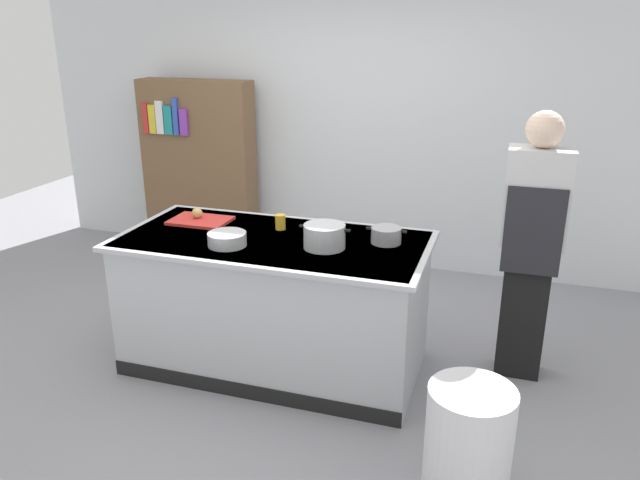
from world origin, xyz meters
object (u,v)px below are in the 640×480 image
Objects in this scene: bookshelf at (199,169)px; mixing_bowl at (227,239)px; onion at (197,213)px; person_chef at (531,242)px; stock_pot at (324,236)px; juice_cup at (280,222)px; sauce_pan at (386,235)px; trash_bin at (468,447)px.

mixing_bowl is at bearing -57.46° from bookshelf.
person_chef reaches higher than onion.
stock_pot is 1.28m from person_chef.
bookshelf is at bearing 132.52° from juice_cup.
stock_pot is 1.26× the size of sauce_pan.
mixing_bowl is at bearing -159.40° from sauce_pan.
trash_bin is (0.64, -1.05, -0.64)m from sauce_pan.
stock_pot is 3.20× the size of juice_cup.
sauce_pan is (0.34, 0.20, -0.02)m from stock_pot.
juice_cup is at bearing -47.48° from bookshelf.
sauce_pan reaches higher than mixing_bowl.
sauce_pan is 1.39m from trash_bin.
trash_bin is (1.56, -0.71, -0.63)m from mixing_bowl.
sauce_pan is (1.34, -0.05, -0.01)m from onion.
mixing_bowl is 1.82m from trash_bin.
onion is 0.04× the size of person_chef.
juice_cup reaches higher than trash_bin.
bookshelf reaches higher than trash_bin.
sauce_pan is 0.98m from mixing_bowl.
bookshelf is (-2.84, 2.71, 0.55)m from trash_bin.
trash_bin is at bearing -38.92° from juice_cup.
bookshelf reaches higher than sauce_pan.
sauce_pan is at bearing -37.01° from bookshelf.
sauce_pan is 1.06× the size of mixing_bowl.
mixing_bowl is 0.14× the size of bookshelf.
person_chef is (1.58, 0.20, -0.04)m from juice_cup.
mixing_bowl is at bearing 94.25° from person_chef.
bookshelf is at bearing 135.03° from stock_pot.
onion is 2.35m from trash_bin.
juice_cup is 0.06× the size of person_chef.
mixing_bowl is at bearing -43.15° from onion.
stock_pot reaches higher than trash_bin.
trash_bin is at bearing -43.67° from bookshelf.
stock_pot is 1.46m from trash_bin.
stock_pot is 0.19× the size of bookshelf.
sauce_pan and juice_cup have the same top height.
stock_pot is at bearing -44.97° from bookshelf.
stock_pot is 0.19× the size of person_chef.
stock_pot reaches higher than sauce_pan.
trash_bin is 1.45m from person_chef.
sauce_pan reaches higher than trash_bin.
onion is 0.04× the size of bookshelf.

